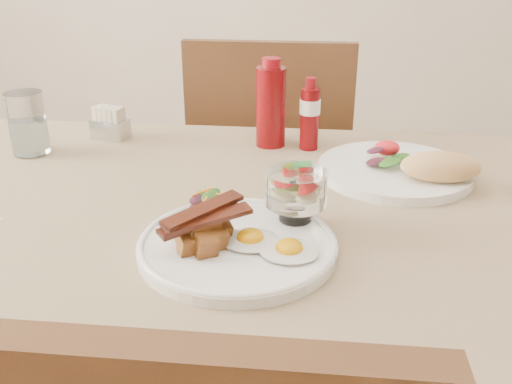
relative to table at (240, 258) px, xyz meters
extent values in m
cylinder|color=#4F2D18|center=(-0.59, 0.36, -0.31)|extent=(0.06, 0.06, 0.71)
cylinder|color=#4F2D18|center=(0.59, 0.36, -0.31)|extent=(0.06, 0.06, 0.71)
cube|color=#4F2D18|center=(0.00, 0.00, 0.07)|extent=(1.30, 0.85, 0.04)
cube|color=#92795A|center=(0.00, 0.00, 0.09)|extent=(1.33, 0.88, 0.00)
cylinder|color=#4F2D18|center=(-0.18, 0.57, -0.44)|extent=(0.04, 0.04, 0.45)
cylinder|color=#4F2D18|center=(0.18, 0.57, -0.44)|extent=(0.04, 0.04, 0.45)
cylinder|color=#4F2D18|center=(-0.18, 0.93, -0.44)|extent=(0.04, 0.04, 0.45)
cylinder|color=#4F2D18|center=(0.18, 0.93, -0.44)|extent=(0.04, 0.04, 0.45)
cube|color=#4F2D18|center=(0.00, 0.75, -0.20)|extent=(0.42, 0.42, 0.03)
cube|color=#4F2D18|center=(0.00, 0.55, 0.04)|extent=(0.42, 0.03, 0.46)
cylinder|color=white|center=(0.01, -0.13, 0.10)|extent=(0.28, 0.28, 0.02)
ellipsoid|color=silver|center=(0.09, -0.16, 0.11)|extent=(0.10, 0.09, 0.01)
ellipsoid|color=orange|center=(0.09, -0.16, 0.11)|extent=(0.04, 0.04, 0.02)
ellipsoid|color=silver|center=(0.03, -0.13, 0.11)|extent=(0.10, 0.09, 0.01)
ellipsoid|color=orange|center=(0.03, -0.13, 0.11)|extent=(0.04, 0.04, 0.02)
cube|color=brown|center=(-0.04, -0.14, 0.12)|extent=(0.03, 0.03, 0.03)
cube|color=brown|center=(-0.01, -0.15, 0.12)|extent=(0.03, 0.03, 0.03)
cube|color=brown|center=(-0.05, -0.17, 0.12)|extent=(0.03, 0.03, 0.02)
cube|color=brown|center=(-0.01, -0.12, 0.12)|extent=(0.03, 0.03, 0.03)
cube|color=brown|center=(-0.02, -0.17, 0.12)|extent=(0.03, 0.03, 0.03)
cube|color=brown|center=(-0.06, -0.14, 0.12)|extent=(0.03, 0.03, 0.02)
cube|color=brown|center=(-0.02, -0.14, 0.14)|extent=(0.03, 0.03, 0.03)
cube|color=brown|center=(-0.04, -0.15, 0.14)|extent=(0.03, 0.03, 0.02)
cube|color=#531C0D|center=(-0.03, -0.14, 0.14)|extent=(0.11, 0.10, 0.01)
cube|color=#531C0D|center=(-0.02, -0.15, 0.15)|extent=(0.12, 0.09, 0.01)
cube|color=#531C0D|center=(-0.03, -0.14, 0.15)|extent=(0.10, 0.11, 0.01)
ellipsoid|color=#204412|center=(-0.04, -0.05, 0.11)|extent=(0.04, 0.04, 0.01)
ellipsoid|color=#204412|center=(-0.03, -0.03, 0.11)|extent=(0.04, 0.03, 0.01)
ellipsoid|color=#34101D|center=(-0.06, -0.04, 0.11)|extent=(0.03, 0.03, 0.01)
ellipsoid|color=#204412|center=(-0.03, -0.06, 0.12)|extent=(0.04, 0.04, 0.01)
ellipsoid|color=#204412|center=(-0.05, -0.06, 0.12)|extent=(0.04, 0.03, 0.01)
ellipsoid|color=#34101D|center=(-0.02, -0.04, 0.12)|extent=(0.03, 0.03, 0.01)
ellipsoid|color=#204412|center=(-0.05, -0.03, 0.13)|extent=(0.04, 0.03, 0.01)
ellipsoid|color=#204412|center=(-0.04, -0.03, 0.13)|extent=(0.03, 0.03, 0.01)
ellipsoid|color=#34101D|center=(-0.06, -0.06, 0.13)|extent=(0.03, 0.03, 0.01)
ellipsoid|color=#204412|center=(-0.04, -0.05, 0.14)|extent=(0.04, 0.03, 0.01)
cylinder|color=orange|center=(-0.04, -0.04, 0.14)|extent=(0.03, 0.02, 0.01)
cylinder|color=orange|center=(-0.05, -0.04, 0.14)|extent=(0.03, 0.03, 0.01)
cylinder|color=orange|center=(-0.03, -0.05, 0.14)|extent=(0.03, 0.01, 0.01)
cylinder|color=orange|center=(-0.04, -0.06, 0.14)|extent=(0.01, 0.03, 0.01)
cylinder|color=white|center=(0.09, -0.05, 0.11)|extent=(0.05, 0.05, 0.01)
cylinder|color=white|center=(0.09, -0.05, 0.12)|extent=(0.02, 0.02, 0.02)
cylinder|color=white|center=(0.09, -0.05, 0.16)|extent=(0.09, 0.09, 0.05)
cylinder|color=#F3ECAC|center=(0.08, -0.04, 0.15)|extent=(0.02, 0.02, 0.01)
cylinder|color=#F3ECAC|center=(0.10, -0.06, 0.15)|extent=(0.02, 0.02, 0.01)
cylinder|color=#F3ECAC|center=(0.10, -0.04, 0.15)|extent=(0.02, 0.02, 0.01)
cylinder|color=#78AB34|center=(0.09, -0.04, 0.17)|extent=(0.04, 0.04, 0.01)
cone|color=red|center=(0.10, -0.07, 0.18)|extent=(0.02, 0.02, 0.03)
cone|color=red|center=(0.08, -0.05, 0.18)|extent=(0.02, 0.02, 0.03)
cone|color=red|center=(0.10, -0.04, 0.18)|extent=(0.02, 0.02, 0.03)
ellipsoid|color=#2D7F34|center=(0.10, -0.05, 0.19)|extent=(0.02, 0.01, 0.00)
ellipsoid|color=#2D7F34|center=(0.10, -0.06, 0.20)|extent=(0.02, 0.01, 0.00)
cylinder|color=white|center=(0.27, 0.18, 0.10)|extent=(0.28, 0.28, 0.02)
ellipsoid|color=#204412|center=(0.25, 0.19, 0.11)|extent=(0.05, 0.04, 0.01)
ellipsoid|color=#204412|center=(0.28, 0.20, 0.12)|extent=(0.04, 0.04, 0.01)
ellipsoid|color=#34101D|center=(0.23, 0.17, 0.12)|extent=(0.04, 0.03, 0.01)
ellipsoid|color=#204412|center=(0.25, 0.15, 0.12)|extent=(0.05, 0.04, 0.01)
ellipsoid|color=#204412|center=(0.28, 0.17, 0.12)|extent=(0.04, 0.03, 0.01)
ellipsoid|color=#34101D|center=(0.23, 0.21, 0.13)|extent=(0.04, 0.03, 0.01)
ellipsoid|color=red|center=(0.26, 0.22, 0.12)|extent=(0.05, 0.04, 0.03)
ellipsoid|color=tan|center=(0.33, 0.12, 0.13)|extent=(0.15, 0.10, 0.05)
cylinder|color=#600508|center=(0.02, 0.32, 0.17)|extent=(0.08, 0.08, 0.16)
cylinder|color=maroon|center=(0.02, 0.32, 0.26)|extent=(0.05, 0.05, 0.02)
cylinder|color=#600508|center=(0.10, 0.31, 0.15)|extent=(0.05, 0.05, 0.13)
cylinder|color=white|center=(0.10, 0.31, 0.18)|extent=(0.06, 0.06, 0.03)
cylinder|color=maroon|center=(0.10, 0.31, 0.23)|extent=(0.03, 0.03, 0.02)
cube|color=silver|center=(-0.33, 0.33, 0.11)|extent=(0.09, 0.06, 0.04)
cube|color=beige|center=(-0.35, 0.33, 0.14)|extent=(0.02, 0.04, 0.05)
cube|color=beige|center=(-0.34, 0.33, 0.14)|extent=(0.02, 0.04, 0.05)
cube|color=beige|center=(-0.33, 0.33, 0.14)|extent=(0.02, 0.04, 0.05)
cube|color=beige|center=(-0.31, 0.32, 0.14)|extent=(0.02, 0.04, 0.05)
cube|color=beige|center=(-0.30, 0.32, 0.14)|extent=(0.02, 0.04, 0.05)
cylinder|color=white|center=(-0.46, 0.22, 0.15)|extent=(0.07, 0.07, 0.13)
cylinder|color=silver|center=(-0.46, 0.22, 0.13)|extent=(0.06, 0.06, 0.07)
camera|label=1|loc=(0.11, -0.82, 0.50)|focal=40.00mm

